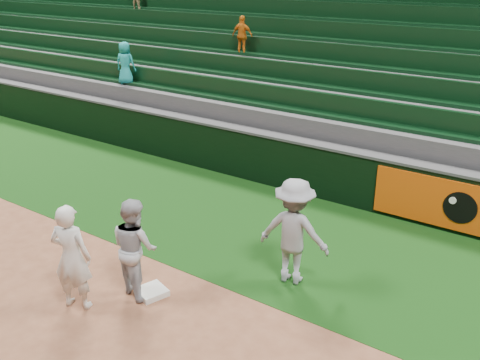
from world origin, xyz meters
name	(u,v)px	position (x,y,z in m)	size (l,w,h in m)	color
ground	(152,298)	(0.00, 0.00, 0.00)	(70.00, 70.00, 0.00)	brown
foul_grass	(255,228)	(0.00, 3.00, 0.00)	(36.00, 4.20, 0.01)	black
first_base	(152,292)	(-0.07, 0.08, 0.05)	(0.43, 0.43, 0.10)	silver
first_baseman	(72,257)	(-0.81, -0.79, 0.86)	(0.63, 0.41, 1.72)	silver
baserunner	(135,247)	(-0.31, 0.03, 0.82)	(0.79, 0.62, 1.63)	#A9ABB4
base_coach	(294,232)	(1.57, 1.75, 0.92)	(1.17, 0.67, 1.82)	gray
field_wall	(310,167)	(0.03, 5.20, 0.63)	(36.00, 0.45, 1.25)	black
stadium_seating	(376,91)	(0.00, 8.97, 1.70)	(36.00, 5.95, 5.58)	#3B3B3E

